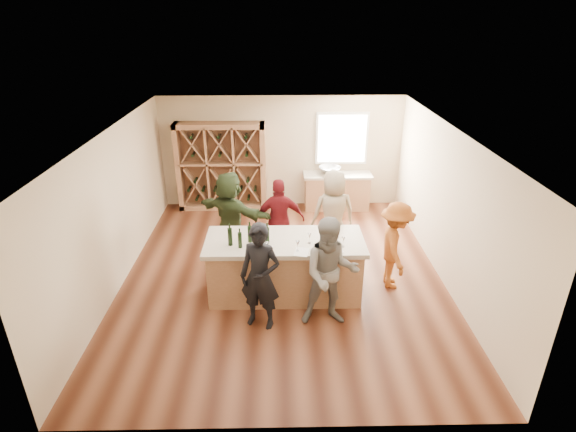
{
  "coord_description": "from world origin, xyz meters",
  "views": [
    {
      "loc": [
        -0.05,
        -7.41,
        4.65
      ],
      "look_at": [
        0.1,
        0.2,
        1.15
      ],
      "focal_mm": 28.0,
      "sensor_mm": 36.0,
      "label": 1
    }
  ],
  "objects_px": {
    "person_far_left": "(230,215)",
    "wine_rack": "(221,167)",
    "sink": "(330,170)",
    "person_server": "(395,246)",
    "tasting_counter_base": "(285,269)",
    "wine_bottle_b": "(240,240)",
    "person_far_mid": "(280,220)",
    "wine_bottle_d": "(261,239)",
    "wine_bottle_e": "(267,235)",
    "wine_bottle_c": "(250,234)",
    "wine_bottle_a": "(230,237)",
    "person_far_right": "(333,213)",
    "person_near_left": "(260,277)",
    "person_near_right": "(331,273)"
  },
  "relations": [
    {
      "from": "wine_rack",
      "to": "sink",
      "type": "distance_m",
      "value": 2.7
    },
    {
      "from": "person_near_left",
      "to": "wine_bottle_b",
      "type": "bearing_deg",
      "value": 137.79
    },
    {
      "from": "sink",
      "to": "person_far_right",
      "type": "xyz_separation_m",
      "value": [
        -0.17,
        -2.36,
        -0.11
      ]
    },
    {
      "from": "sink",
      "to": "wine_bottle_b",
      "type": "distance_m",
      "value": 4.51
    },
    {
      "from": "sink",
      "to": "person_server",
      "type": "xyz_separation_m",
      "value": [
        0.81,
        -3.58,
        -0.19
      ]
    },
    {
      "from": "wine_rack",
      "to": "wine_bottle_d",
      "type": "bearing_deg",
      "value": -74.72
    },
    {
      "from": "sink",
      "to": "tasting_counter_base",
      "type": "distance_m",
      "value": 4.03
    },
    {
      "from": "person_server",
      "to": "person_far_right",
      "type": "xyz_separation_m",
      "value": [
        -0.98,
        1.22,
        0.09
      ]
    },
    {
      "from": "wine_bottle_b",
      "to": "person_near_left",
      "type": "bearing_deg",
      "value": -60.36
    },
    {
      "from": "wine_bottle_e",
      "to": "person_far_mid",
      "type": "relative_size",
      "value": 0.17
    },
    {
      "from": "wine_bottle_c",
      "to": "person_near_left",
      "type": "bearing_deg",
      "value": -76.42
    },
    {
      "from": "tasting_counter_base",
      "to": "wine_bottle_e",
      "type": "xyz_separation_m",
      "value": [
        -0.29,
        -0.1,
        0.72
      ]
    },
    {
      "from": "wine_bottle_b",
      "to": "wine_bottle_c",
      "type": "height_order",
      "value": "wine_bottle_c"
    },
    {
      "from": "wine_rack",
      "to": "wine_bottle_a",
      "type": "height_order",
      "value": "wine_rack"
    },
    {
      "from": "person_far_mid",
      "to": "person_far_left",
      "type": "distance_m",
      "value": 1.0
    },
    {
      "from": "wine_bottle_d",
      "to": "person_near_left",
      "type": "bearing_deg",
      "value": -89.67
    },
    {
      "from": "wine_bottle_e",
      "to": "wine_bottle_d",
      "type": "bearing_deg",
      "value": -124.85
    },
    {
      "from": "wine_rack",
      "to": "person_far_left",
      "type": "xyz_separation_m",
      "value": [
        0.45,
        -2.48,
        -0.19
      ]
    },
    {
      "from": "person_server",
      "to": "person_near_left",
      "type": "bearing_deg",
      "value": 118.33
    },
    {
      "from": "tasting_counter_base",
      "to": "wine_bottle_c",
      "type": "xyz_separation_m",
      "value": [
        -0.59,
        -0.06,
        0.73
      ]
    },
    {
      "from": "wine_bottle_c",
      "to": "person_far_left",
      "type": "distance_m",
      "value": 1.58
    },
    {
      "from": "wine_bottle_a",
      "to": "wine_bottle_b",
      "type": "relative_size",
      "value": 1.14
    },
    {
      "from": "sink",
      "to": "tasting_counter_base",
      "type": "xyz_separation_m",
      "value": [
        -1.17,
        -3.82,
        -0.51
      ]
    },
    {
      "from": "tasting_counter_base",
      "to": "person_far_right",
      "type": "height_order",
      "value": "person_far_right"
    },
    {
      "from": "wine_bottle_a",
      "to": "wine_bottle_e",
      "type": "distance_m",
      "value": 0.62
    },
    {
      "from": "tasting_counter_base",
      "to": "person_far_mid",
      "type": "bearing_deg",
      "value": 93.69
    },
    {
      "from": "wine_bottle_e",
      "to": "person_far_mid",
      "type": "height_order",
      "value": "person_far_mid"
    },
    {
      "from": "wine_bottle_d",
      "to": "person_far_mid",
      "type": "height_order",
      "value": "person_far_mid"
    },
    {
      "from": "tasting_counter_base",
      "to": "wine_bottle_e",
      "type": "bearing_deg",
      "value": -160.6
    },
    {
      "from": "person_server",
      "to": "person_far_mid",
      "type": "xyz_separation_m",
      "value": [
        -2.06,
        1.07,
        0.03
      ]
    },
    {
      "from": "person_far_left",
      "to": "wine_bottle_b",
      "type": "bearing_deg",
      "value": 132.14
    },
    {
      "from": "wine_rack",
      "to": "sink",
      "type": "bearing_deg",
      "value": -1.49
    },
    {
      "from": "sink",
      "to": "wine_bottle_e",
      "type": "distance_m",
      "value": 4.19
    },
    {
      "from": "tasting_counter_base",
      "to": "person_server",
      "type": "bearing_deg",
      "value": 6.73
    },
    {
      "from": "person_near_left",
      "to": "person_server",
      "type": "bearing_deg",
      "value": 43.05
    },
    {
      "from": "wine_rack",
      "to": "person_far_left",
      "type": "relative_size",
      "value": 1.21
    },
    {
      "from": "wine_bottle_c",
      "to": "person_near_left",
      "type": "relative_size",
      "value": 0.16
    },
    {
      "from": "sink",
      "to": "person_near_left",
      "type": "relative_size",
      "value": 0.3
    },
    {
      "from": "wine_bottle_c",
      "to": "person_far_left",
      "type": "xyz_separation_m",
      "value": [
        -0.49,
        1.47,
        -0.32
      ]
    },
    {
      "from": "wine_bottle_a",
      "to": "wine_bottle_d",
      "type": "distance_m",
      "value": 0.52
    },
    {
      "from": "wine_bottle_c",
      "to": "wine_bottle_d",
      "type": "bearing_deg",
      "value": -44.87
    },
    {
      "from": "wine_rack",
      "to": "tasting_counter_base",
      "type": "relative_size",
      "value": 0.85
    },
    {
      "from": "person_near_left",
      "to": "person_server",
      "type": "height_order",
      "value": "person_near_left"
    },
    {
      "from": "wine_bottle_a",
      "to": "person_far_right",
      "type": "distance_m",
      "value": 2.53
    },
    {
      "from": "person_far_left",
      "to": "wine_rack",
      "type": "bearing_deg",
      "value": -48.87
    },
    {
      "from": "person_near_right",
      "to": "wine_bottle_d",
      "type": "bearing_deg",
      "value": 151.23
    },
    {
      "from": "person_far_mid",
      "to": "person_server",
      "type": "bearing_deg",
      "value": 149.18
    },
    {
      "from": "wine_bottle_e",
      "to": "person_far_right",
      "type": "height_order",
      "value": "person_far_right"
    },
    {
      "from": "person_near_left",
      "to": "person_far_right",
      "type": "height_order",
      "value": "person_far_right"
    },
    {
      "from": "wine_bottle_d",
      "to": "wine_bottle_e",
      "type": "xyz_separation_m",
      "value": [
        0.1,
        0.15,
        -0.0
      ]
    }
  ]
}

